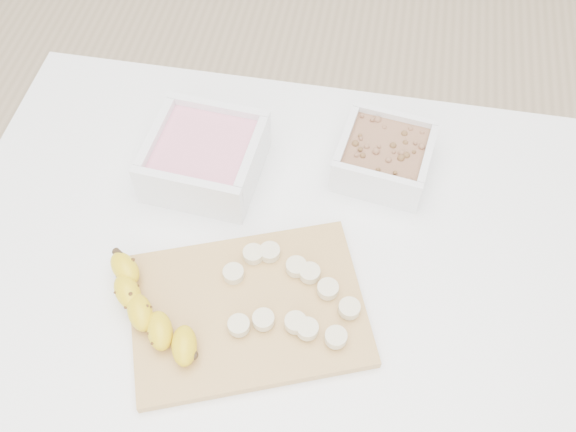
% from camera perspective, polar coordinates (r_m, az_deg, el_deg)
% --- Properties ---
extents(ground, '(3.50, 3.50, 0.00)m').
position_cam_1_polar(ground, '(1.62, -0.19, -17.08)').
color(ground, '#C6AD89').
rests_on(ground, ground).
extents(table, '(1.00, 0.70, 0.75)m').
position_cam_1_polar(table, '(1.02, -0.30, -6.31)').
color(table, white).
rests_on(table, ground).
extents(bowl_yogurt, '(0.18, 0.18, 0.08)m').
position_cam_1_polar(bowl_yogurt, '(1.00, -7.40, 5.29)').
color(bowl_yogurt, white).
rests_on(bowl_yogurt, table).
extents(bowl_granola, '(0.16, 0.16, 0.06)m').
position_cam_1_polar(bowl_granola, '(1.01, 8.57, 5.31)').
color(bowl_granola, white).
rests_on(bowl_granola, table).
extents(cutting_board, '(0.37, 0.32, 0.01)m').
position_cam_1_polar(cutting_board, '(0.88, -3.58, -8.28)').
color(cutting_board, tan).
rests_on(cutting_board, table).
extents(banana, '(0.16, 0.18, 0.03)m').
position_cam_1_polar(banana, '(0.87, -12.07, -8.24)').
color(banana, gold).
rests_on(banana, cutting_board).
extents(banana_slices, '(0.19, 0.15, 0.02)m').
position_cam_1_polar(banana_slices, '(0.87, 0.15, -7.03)').
color(banana_slices, beige).
rests_on(banana_slices, cutting_board).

